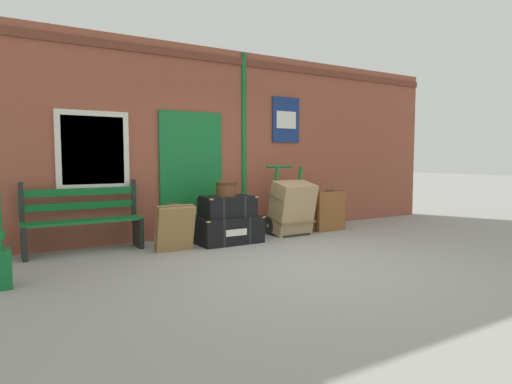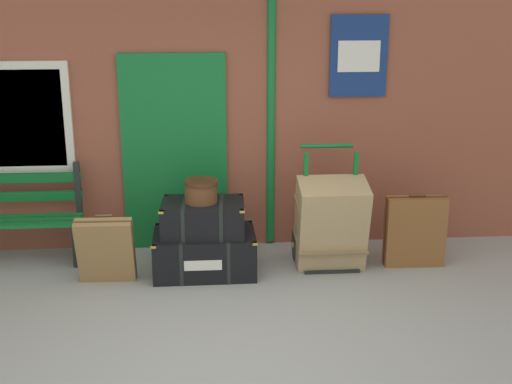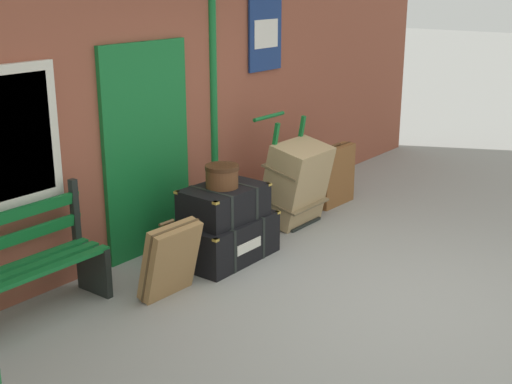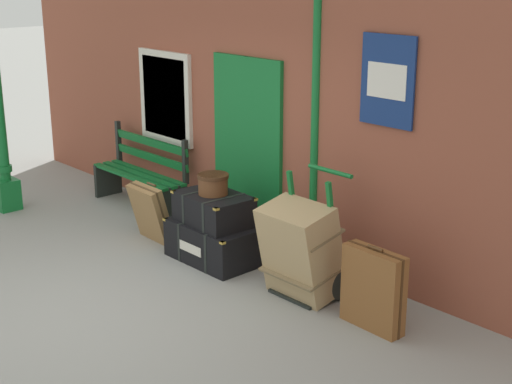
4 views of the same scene
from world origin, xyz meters
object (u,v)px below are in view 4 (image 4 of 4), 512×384
lamp_post (0,125)px  round_hatbox (213,183)px  suitcase_charcoal (373,289)px  steamer_trunk_base (215,241)px  large_brown_trunk (301,250)px  suitcase_cream (151,213)px  platform_bench (142,174)px  porters_trolley (313,265)px  steamer_trunk_middle (214,209)px

lamp_post → round_hatbox: (3.13, 0.91, -0.25)m
lamp_post → suitcase_charcoal: lamp_post is taller
steamer_trunk_base → round_hatbox: bearing=-179.6°
large_brown_trunk → suitcase_cream: size_ratio=1.38×
platform_bench → suitcase_charcoal: (4.20, -0.43, -0.08)m
steamer_trunk_base → suitcase_charcoal: size_ratio=1.33×
lamp_post → platform_bench: (1.09, 1.37, -0.67)m
porters_trolley → suitcase_charcoal: (0.87, -0.16, 0.09)m
steamer_trunk_middle → suitcase_charcoal: suitcase_charcoal is taller
porters_trolley → suitcase_cream: porters_trolley is taller
suitcase_charcoal → large_brown_trunk: bearing=-178.9°
steamer_trunk_base → suitcase_cream: suitcase_cream is taller
platform_bench → steamer_trunk_base: size_ratio=1.58×
suitcase_cream → steamer_trunk_middle: bearing=10.6°
platform_bench → round_hatbox: platform_bench is taller
round_hatbox → suitcase_charcoal: bearing=0.8°
steamer_trunk_base → large_brown_trunk: size_ratio=1.06×
platform_bench → steamer_trunk_middle: platform_bench is taller
steamer_trunk_base → suitcase_cream: bearing=-169.1°
steamer_trunk_middle → round_hatbox: (-0.01, 0.01, 0.28)m
steamer_trunk_middle → porters_trolley: porters_trolley is taller
porters_trolley → lamp_post: bearing=-166.1°
lamp_post → suitcase_charcoal: size_ratio=3.85×
lamp_post → steamer_trunk_base: size_ratio=2.90×
suitcase_charcoal → steamer_trunk_base: bearing=-179.2°
lamp_post → suitcase_cream: size_ratio=4.27×
platform_bench → suitcase_cream: platform_bench is taller
lamp_post → suitcase_cream: lamp_post is taller
steamer_trunk_base → platform_bench: bearing=167.4°
steamer_trunk_base → steamer_trunk_middle: size_ratio=1.22×
steamer_trunk_base → porters_trolley: 1.28m
lamp_post → large_brown_trunk: (4.42, 0.92, -0.64)m
steamer_trunk_middle → suitcase_cream: (-0.93, -0.17, -0.24)m
round_hatbox → suitcase_cream: (-0.92, -0.18, -0.53)m
steamer_trunk_base → porters_trolley: (1.27, 0.19, 0.06)m
round_hatbox → large_brown_trunk: (1.29, 0.01, -0.39)m
steamer_trunk_middle → porters_trolley: bearing=8.6°
suitcase_cream → platform_bench: bearing=150.2°
steamer_trunk_middle → round_hatbox: bearing=150.9°
steamer_trunk_base → suitcase_charcoal: bearing=0.8°
platform_bench → porters_trolley: bearing=-4.7°
steamer_trunk_middle → large_brown_trunk: large_brown_trunk is taller
lamp_post → platform_bench: lamp_post is taller
platform_bench → suitcase_cream: bearing=-29.8°
porters_trolley → large_brown_trunk: bearing=-90.0°
platform_bench → suitcase_charcoal: platform_bench is taller
large_brown_trunk → round_hatbox: bearing=-179.4°
platform_bench → round_hatbox: (2.04, -0.46, 0.42)m
round_hatbox → suitcase_cream: 1.08m
large_brown_trunk → suitcase_charcoal: (0.87, 0.02, -0.11)m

